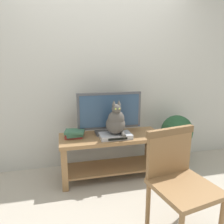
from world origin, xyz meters
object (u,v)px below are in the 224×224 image
Objects in this scene: media_box at (115,136)px; potted_plant at (177,134)px; wooden_chair at (178,176)px; cat at (116,122)px; book_stack at (74,134)px; tv at (109,113)px; tv_stand at (111,149)px.

media_box is 0.96m from potted_plant.
media_box is at bearing -169.85° from potted_plant.
potted_plant is at bearing 60.64° from wooden_chair.
cat is (0.00, -0.01, 0.18)m from media_box.
wooden_chair is 1.26× the size of potted_plant.
media_box is at bearing -14.29° from book_stack.
tv is 0.21m from cat.
tv_stand is 1.74× the size of potted_plant.
wooden_chair is at bearing -74.91° from tv.
wooden_chair is (0.28, -0.98, -0.21)m from cat.
cat is at bearing -84.54° from media_box.
book_stack is 1.43m from potted_plant.
tv_stand is at bearing 108.44° from cat.
cat is (0.03, -0.10, 0.39)m from tv_stand.
tv_stand is at bearing -4.09° from book_stack.
potted_plant reaches higher than media_box.
cat is 1.62× the size of book_stack.
book_stack is at bearing 165.71° from media_box.
cat reaches higher than potted_plant.
cat is at bearing -71.56° from tv_stand.
media_box is at bearing 95.46° from cat.
media_box is at bearing 105.90° from wooden_chair.
book_stack is (-0.77, 1.12, 0.05)m from wooden_chair.
tv is at bearing 100.22° from cat.
tv is at bearing 89.98° from tv_stand.
tv is 0.51m from book_stack.
wooden_chair reaches higher than potted_plant.
media_box reaches higher than tv_stand.
media_box is 0.52× the size of potted_plant.
potted_plant reaches higher than book_stack.
media_box is 0.42× the size of wooden_chair.
wooden_chair is at bearing -55.28° from book_stack.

